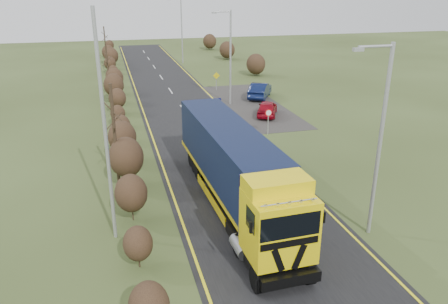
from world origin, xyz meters
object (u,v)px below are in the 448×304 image
Objects in this scene: car_blue_sedan at (260,90)px; lorry at (234,165)px; streetlight_near at (379,136)px; car_red_hatchback at (267,108)px; speed_sign at (268,117)px.

lorry is at bearing 97.54° from car_blue_sedan.
streetlight_near is (-4.01, -26.43, 4.02)m from car_blue_sedan.
car_red_hatchback is at bearing 106.25° from car_blue_sedan.
lorry is 3.12× the size of car_blue_sedan.
speed_sign is at bearing 87.67° from streetlight_near.
car_red_hatchback is at bearing 62.22° from lorry.
car_red_hatchback is (7.69, 15.82, -1.67)m from lorry.
streetlight_near is 4.30× the size of speed_sign.
speed_sign is at bearing 95.31° from car_red_hatchback.
speed_sign is (5.90, 10.81, -0.96)m from lorry.
car_blue_sedan is (1.61, 6.53, 0.11)m from car_red_hatchback.
lorry is 17.67m from car_red_hatchback.
streetlight_near is at bearing -92.33° from speed_sign.
speed_sign is (-1.79, -5.02, 0.71)m from car_red_hatchback.
car_red_hatchback is 1.97× the size of speed_sign.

